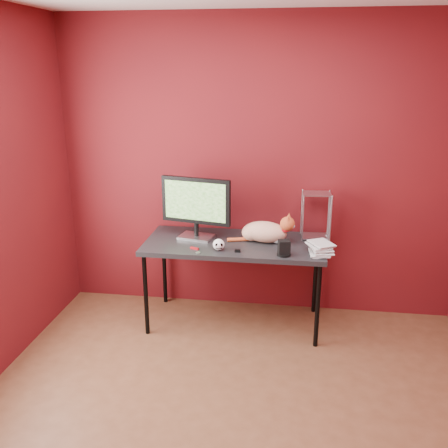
# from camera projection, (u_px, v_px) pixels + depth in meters

# --- Properties ---
(room) EXTENTS (3.52, 3.52, 2.61)m
(room) POSITION_uv_depth(u_px,v_px,m) (232.00, 207.00, 2.66)
(room) COLOR brown
(room) RESTS_ON ground
(desk) EXTENTS (1.50, 0.70, 0.75)m
(desk) POSITION_uv_depth(u_px,v_px,m) (235.00, 248.00, 4.20)
(desk) COLOR black
(desk) RESTS_ON ground
(monitor) EXTENTS (0.60, 0.25, 0.53)m
(monitor) POSITION_uv_depth(u_px,v_px,m) (196.00, 205.00, 4.19)
(monitor) COLOR #B5B6BA
(monitor) RESTS_ON desk
(cat) EXTENTS (0.56, 0.26, 0.26)m
(cat) POSITION_uv_depth(u_px,v_px,m) (265.00, 232.00, 4.16)
(cat) COLOR #D1602C
(cat) RESTS_ON desk
(skull_mug) EXTENTS (0.10, 0.10, 0.09)m
(skull_mug) POSITION_uv_depth(u_px,v_px,m) (219.00, 245.00, 3.98)
(skull_mug) COLOR white
(skull_mug) RESTS_ON desk
(speaker) EXTENTS (0.11, 0.11, 0.12)m
(speaker) POSITION_uv_depth(u_px,v_px,m) (284.00, 249.00, 3.87)
(speaker) COLOR black
(speaker) RESTS_ON desk
(book_stack) EXTENTS (0.23, 0.25, 1.02)m
(book_stack) POSITION_uv_depth(u_px,v_px,m) (315.00, 191.00, 3.77)
(book_stack) COLOR beige
(book_stack) RESTS_ON desk
(wire_rack) EXTENTS (0.24, 0.20, 0.40)m
(wire_rack) POSITION_uv_depth(u_px,v_px,m) (316.00, 215.00, 4.24)
(wire_rack) COLOR #B5B6BA
(wire_rack) RESTS_ON desk
(pocket_knife) EXTENTS (0.07, 0.05, 0.01)m
(pocket_knife) POSITION_uv_depth(u_px,v_px,m) (194.00, 248.00, 4.02)
(pocket_knife) COLOR #AB0D13
(pocket_knife) RESTS_ON desk
(black_gadget) EXTENTS (0.05, 0.03, 0.02)m
(black_gadget) POSITION_uv_depth(u_px,v_px,m) (238.00, 251.00, 3.96)
(black_gadget) COLOR black
(black_gadget) RESTS_ON desk
(washer) EXTENTS (0.04, 0.04, 0.00)m
(washer) POSITION_uv_depth(u_px,v_px,m) (198.00, 252.00, 3.95)
(washer) COLOR #B5B6BA
(washer) RESTS_ON desk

